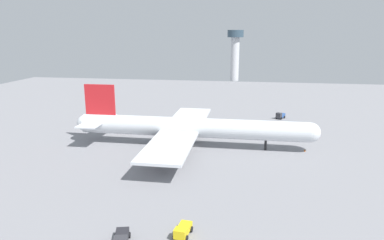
# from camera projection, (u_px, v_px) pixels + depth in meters

# --- Properties ---
(ground_plane) EXTENTS (289.53, 289.53, 0.00)m
(ground_plane) POSITION_uv_depth(u_px,v_px,m) (192.00, 146.00, 104.67)
(ground_plane) COLOR gray
(cargo_airplane) EXTENTS (72.38, 57.94, 17.89)m
(cargo_airplane) POSITION_uv_depth(u_px,v_px,m) (190.00, 128.00, 103.38)
(cargo_airplane) COLOR silver
(cargo_airplane) RESTS_ON ground_plane
(maintenance_van) EXTENTS (4.01, 4.70, 2.51)m
(maintenance_van) POSITION_uv_depth(u_px,v_px,m) (280.00, 115.00, 137.73)
(maintenance_van) COLOR #333338
(maintenance_van) RESTS_ON ground_plane
(catering_truck) EXTENTS (2.87, 4.76, 2.04)m
(catering_truck) POSITION_uv_depth(u_px,v_px,m) (183.00, 230.00, 58.27)
(catering_truck) COLOR yellow
(catering_truck) RESTS_ON ground_plane
(cargo_loader) EXTENTS (3.50, 5.29, 2.11)m
(cargo_loader) POSITION_uv_depth(u_px,v_px,m) (121.00, 238.00, 55.97)
(cargo_loader) COLOR #333338
(cargo_loader) RESTS_ON ground_plane
(fuel_truck) EXTENTS (4.19, 5.16, 1.90)m
(fuel_truck) POSITION_uv_depth(u_px,v_px,m) (299.00, 127.00, 121.79)
(fuel_truck) COLOR silver
(fuel_truck) RESTS_ON ground_plane
(safety_cone_nose) EXTENTS (0.44, 0.44, 0.63)m
(safety_cone_nose) POSITION_uv_depth(u_px,v_px,m) (305.00, 150.00, 99.97)
(safety_cone_nose) COLOR orange
(safety_cone_nose) RESTS_ON ground_plane
(control_tower) EXTENTS (11.03, 11.03, 34.54)m
(control_tower) POSITION_uv_depth(u_px,v_px,m) (235.00, 50.00, 241.59)
(control_tower) COLOR silver
(control_tower) RESTS_ON ground_plane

